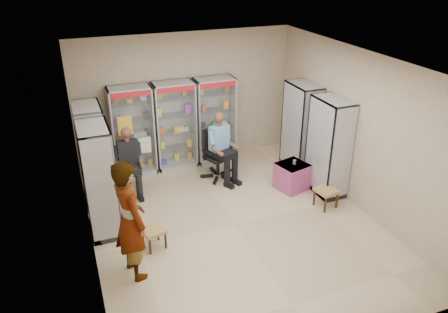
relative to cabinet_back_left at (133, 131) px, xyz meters
name	(u,v)px	position (x,y,z in m)	size (l,w,h in m)	color
floor	(235,225)	(1.30, -2.73, -1.00)	(6.00, 6.00, 0.00)	tan
room_shell	(236,125)	(1.30, -2.73, 0.97)	(5.02, 6.02, 3.01)	#BFAA8E
cabinet_back_left	(133,131)	(0.00, 0.00, 0.00)	(0.90, 0.50, 2.00)	silver
cabinet_back_mid	(175,126)	(0.95, 0.00, 0.00)	(0.90, 0.50, 2.00)	#B2B5B9
cabinet_back_right	(215,120)	(1.90, 0.00, 0.00)	(0.90, 0.50, 2.00)	silver
cabinet_right_far	(301,128)	(3.53, -1.13, 0.00)	(0.50, 0.90, 2.00)	#AFB1B6
cabinet_right_near	(329,147)	(3.53, -2.23, 0.00)	(0.50, 0.90, 2.00)	#A5A7AC
cabinet_left_far	(93,155)	(-0.93, -0.93, 0.00)	(0.50, 0.90, 2.00)	#ACAEB3
cabinet_left_near	(100,181)	(-0.93, -2.03, 0.00)	(0.50, 0.90, 2.00)	#AFB1B6
wooden_chair	(129,169)	(-0.25, -0.73, -0.53)	(0.42, 0.42, 0.94)	#332313
seated_customer	(129,162)	(-0.25, -0.78, -0.33)	(0.44, 0.60, 1.34)	black
office_chair	(218,154)	(1.65, -0.88, -0.43)	(0.62, 0.62, 1.14)	black
seated_shopkeeper	(218,148)	(1.65, -0.93, -0.28)	(0.47, 0.66, 1.44)	#65A3C8
pink_trunk	(292,176)	(2.93, -1.90, -0.72)	(0.58, 0.56, 0.56)	#A84371
tea_glass	(294,162)	(2.97, -1.90, -0.39)	(0.07, 0.07, 0.09)	#4F2206
woven_stool_a	(326,198)	(3.20, -2.78, -0.81)	(0.38, 0.38, 0.38)	#B2774B
woven_stool_b	(154,238)	(-0.23, -2.85, -0.82)	(0.36, 0.36, 0.36)	#AC9048
standing_man	(130,220)	(-0.65, -3.38, -0.03)	(0.71, 0.47, 1.95)	#9A9A9D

